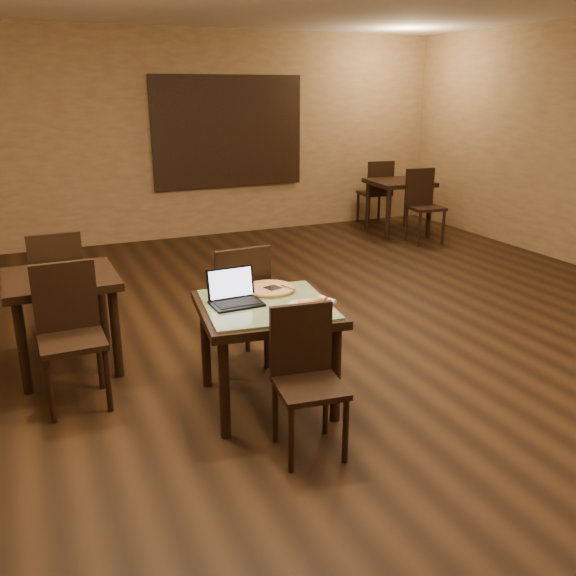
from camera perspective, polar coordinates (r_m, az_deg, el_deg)
name	(u,v)px	position (r m, az deg, el deg)	size (l,w,h in m)	color
ground	(365,360)	(5.20, 7.25, -6.74)	(10.00, 10.00, 0.00)	black
wall_back	(196,136)	(9.37, -8.64, 13.85)	(8.00, 0.02, 3.00)	#967B4C
mural	(229,132)	(9.48, -5.59, 14.32)	(2.34, 0.05, 1.64)	#254D8B
tiled_table	(267,317)	(4.25, -2.02, -2.74)	(1.03, 1.03, 0.76)	black
chair_main_near	(306,371)	(3.79, 1.67, -7.75)	(0.45, 0.45, 0.92)	black
chair_main_far	(239,301)	(4.82, -4.65, -1.20)	(0.48, 0.48, 1.04)	black
laptop	(234,294)	(4.22, -5.09, -0.58)	(0.35, 0.28, 0.23)	black
plate	(306,306)	(4.14, 1.72, -1.69)	(0.26, 0.26, 0.01)	white
pizza_slice	(306,304)	(4.14, 1.72, -1.49)	(0.20, 0.20, 0.02)	#F7E1A5
pizza_pan	(269,290)	(4.47, -1.76, -0.23)	(0.37, 0.37, 0.01)	silver
pizza_whole	(269,289)	(4.46, -1.76, -0.05)	(0.38, 0.38, 0.03)	#F7E1A5
spatula	(273,288)	(4.45, -1.42, 0.01)	(0.11, 0.27, 0.01)	silver
napkin_roll	(327,299)	(4.25, 3.68, -1.07)	(0.08, 0.16, 0.04)	white
other_table_a	(399,189)	(9.73, 10.33, 9.07)	(0.95, 0.95, 0.82)	black
other_table_a_chair_near	(423,201)	(9.25, 12.49, 7.95)	(0.50, 0.50, 1.06)	black
other_table_a_chair_far	(377,189)	(10.25, 8.33, 9.15)	(0.50, 0.50, 1.06)	black
other_table_b	(62,291)	(5.12, -20.40, -0.31)	(0.85, 0.85, 0.79)	black
other_table_b_chair_near	(70,326)	(4.59, -19.75, -3.40)	(0.45, 0.45, 1.02)	black
other_table_b_chair_far	(58,280)	(5.71, -20.75, 0.67)	(0.45, 0.45, 1.02)	black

